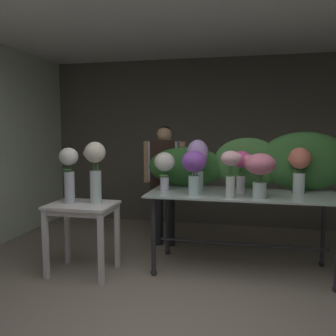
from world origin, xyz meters
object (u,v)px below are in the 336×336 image
Objects in this scene: vase_lilac_dahlias at (197,160)px; vase_white_roses_tall at (69,171)px; vase_coral_carnations at (299,166)px; vase_cream_lisianthus_tall at (95,166)px; vase_fuchsia_lilies at (241,165)px; side_table_white at (82,214)px; vase_violet_tulips at (194,166)px; vase_ivory_stock at (164,165)px; display_table_glass at (242,205)px; vase_rosy_ranunculus at (260,168)px; florist at (164,173)px; vase_blush_peonies at (231,167)px.

vase_lilac_dahlias reaches higher than vase_white_roses_tall.
vase_coral_carnations is 0.74× the size of vase_cream_lisianthus_tall.
vase_cream_lisianthus_tall is (-1.52, -0.38, -0.01)m from vase_fuchsia_lilies.
vase_violet_tulips reaches higher than side_table_white.
display_table_glass is at bearing 1.41° from vase_ivory_stock.
side_table_white is 1.70× the size of vase_rosy_ranunculus.
florist is at bearing 120.32° from vase_violet_tulips.
vase_ivory_stock reaches higher than side_table_white.
vase_rosy_ranunculus is 0.68× the size of vase_cream_lisianthus_tall.
vase_fuchsia_lilies reaches higher than vase_rosy_ranunculus.
side_table_white is 1.34× the size of vase_lilac_dahlias.
vase_blush_peonies is (0.75, -0.28, 0.03)m from vase_ivory_stock.
vase_fuchsia_lilies is 0.48m from vase_lilac_dahlias.
vase_coral_carnations reaches higher than vase_fuchsia_lilies.
vase_ivory_stock is 1.04m from vase_white_roses_tall.
vase_violet_tulips is 1.14m from vase_coral_carnations.
vase_coral_carnations is at bearing 3.84° from vase_lilac_dahlias.
vase_coral_carnations is at bearing 13.47° from side_table_white.
vase_ivory_stock is 0.65× the size of vase_cream_lisianthus_tall.
florist is 1.07m from vase_violet_tulips.
vase_lilac_dahlias is 1.27× the size of vase_rosy_ranunculus.
vase_lilac_dahlias is (-0.38, 0.34, 0.04)m from vase_blush_peonies.
vase_coral_carnations reaches higher than vase_white_roses_tall.
vase_violet_tulips is 1.05m from vase_cream_lisianthus_tall.
display_table_glass reaches higher than side_table_white.
florist reaches higher than side_table_white.
side_table_white is 1.39m from vase_lilac_dahlias.
florist is 0.74m from vase_ivory_stock.
vase_ivory_stock is (0.81, 0.41, 0.51)m from side_table_white.
vase_coral_carnations reaches higher than vase_violet_tulips.
side_table_white is 0.53m from vase_cream_lisianthus_tall.
vase_coral_carnations reaches higher than display_table_glass.
florist reaches higher than vase_coral_carnations.
vase_lilac_dahlias reaches higher than display_table_glass.
display_table_glass is 0.70m from vase_violet_tulips.
vase_violet_tulips is 0.81× the size of vase_lilac_dahlias.
side_table_white is 1.68× the size of vase_fuchsia_lilies.
vase_ivory_stock is at bearing -178.59° from display_table_glass.
florist is 3.56× the size of vase_rosy_ranunculus.
vase_fuchsia_lilies is 0.80× the size of vase_lilac_dahlias.
vase_rosy_ranunculus is (0.66, -0.04, 0.00)m from vase_violet_tulips.
vase_fuchsia_lilies is 0.84m from vase_ivory_stock.
vase_coral_carnations reaches higher than vase_rosy_ranunculus.
vase_coral_carnations reaches higher than vase_ivory_stock.
vase_lilac_dahlias is at bearing 21.73° from side_table_white.
vase_violet_tulips is 0.27m from vase_lilac_dahlias.
vase_ivory_stock is at bearing 166.50° from vase_rosy_ranunculus.
display_table_glass is 1.90m from vase_white_roses_tall.
florist is 3.45× the size of vase_violet_tulips.
vase_cream_lisianthus_tall reaches higher than vase_coral_carnations.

